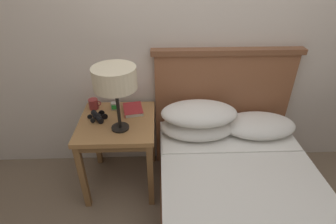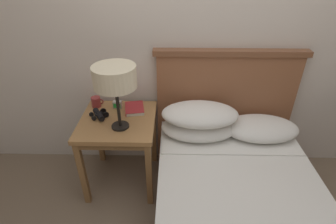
{
  "view_description": "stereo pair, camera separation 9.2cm",
  "coord_description": "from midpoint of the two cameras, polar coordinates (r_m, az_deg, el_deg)",
  "views": [
    {
      "loc": [
        -0.29,
        -1.01,
        1.76
      ],
      "look_at": [
        -0.23,
        0.64,
        0.74
      ],
      "focal_mm": 28.0,
      "sensor_mm": 36.0,
      "label": 1
    },
    {
      "loc": [
        -0.2,
        -1.01,
        1.76
      ],
      "look_at": [
        -0.23,
        0.64,
        0.74
      ],
      "focal_mm": 28.0,
      "sensor_mm": 36.0,
      "label": 2
    }
  ],
  "objects": [
    {
      "name": "wall_back",
      "position": [
        2.11,
        8.15,
        18.74
      ],
      "size": [
        8.0,
        0.06,
        2.6
      ],
      "color": "silver",
      "rests_on": "ground_plane"
    },
    {
      "name": "nightstand",
      "position": [
        2.11,
        -9.49,
        -3.49
      ],
      "size": [
        0.58,
        0.58,
        0.64
      ],
      "color": "#AD7A47",
      "rests_on": "ground_plane"
    },
    {
      "name": "bed",
      "position": [
        1.94,
        16.25,
        -19.28
      ],
      "size": [
        1.22,
        1.88,
        1.11
      ],
      "color": "brown",
      "rests_on": "ground_plane"
    },
    {
      "name": "table_lamp",
      "position": [
        1.78,
        -10.05,
        7.26
      ],
      "size": [
        0.29,
        0.29,
        0.48
      ],
      "color": "black",
      "rests_on": "nightstand"
    },
    {
      "name": "book_on_nightstand",
      "position": [
        2.16,
        -6.15,
        0.76
      ],
      "size": [
        0.18,
        0.22,
        0.03
      ],
      "color": "silver",
      "rests_on": "nightstand"
    },
    {
      "name": "binoculars_pair",
      "position": [
        2.11,
        -13.63,
        -0.54
      ],
      "size": [
        0.16,
        0.16,
        0.05
      ],
      "color": "black",
      "rests_on": "nightstand"
    },
    {
      "name": "coffee_mug",
      "position": [
        2.25,
        -14.24,
        2.13
      ],
      "size": [
        0.1,
        0.08,
        0.08
      ],
      "color": "#993333",
      "rests_on": "nightstand"
    },
    {
      "name": "alarm_clock",
      "position": [
        2.2,
        -9.77,
        1.6
      ],
      "size": [
        0.07,
        0.05,
        0.06
      ],
      "color": "#B7B2A8",
      "rests_on": "nightstand"
    }
  ]
}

